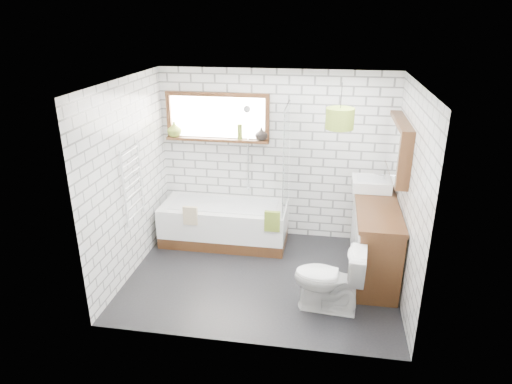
% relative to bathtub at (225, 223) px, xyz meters
% --- Properties ---
extents(floor, '(3.40, 2.60, 0.01)m').
position_rel_bathtub_xyz_m(floor, '(0.70, -0.90, -0.30)').
color(floor, black).
rests_on(floor, ground).
extents(ceiling, '(3.40, 2.60, 0.01)m').
position_rel_bathtub_xyz_m(ceiling, '(0.70, -0.90, 2.21)').
color(ceiling, white).
rests_on(ceiling, ground).
extents(wall_back, '(3.40, 0.01, 2.50)m').
position_rel_bathtub_xyz_m(wall_back, '(0.70, 0.41, 0.95)').
color(wall_back, white).
rests_on(wall_back, ground).
extents(wall_front, '(3.40, 0.01, 2.50)m').
position_rel_bathtub_xyz_m(wall_front, '(0.70, -2.20, 0.95)').
color(wall_front, white).
rests_on(wall_front, ground).
extents(wall_left, '(0.01, 2.60, 2.50)m').
position_rel_bathtub_xyz_m(wall_left, '(-1.01, -0.90, 0.95)').
color(wall_left, white).
rests_on(wall_left, ground).
extents(wall_right, '(0.01, 2.60, 2.50)m').
position_rel_bathtub_xyz_m(wall_right, '(2.40, -0.90, 0.95)').
color(wall_right, white).
rests_on(wall_right, ground).
extents(window, '(1.52, 0.16, 0.68)m').
position_rel_bathtub_xyz_m(window, '(-0.15, 0.36, 1.50)').
color(window, '#361D0F').
rests_on(window, wall_back).
extents(towel_radiator, '(0.06, 0.52, 1.00)m').
position_rel_bathtub_xyz_m(towel_radiator, '(-0.96, -0.90, 0.90)').
color(towel_radiator, white).
rests_on(towel_radiator, wall_left).
extents(mirror_cabinet, '(0.16, 1.20, 0.70)m').
position_rel_bathtub_xyz_m(mirror_cabinet, '(2.32, -0.30, 1.35)').
color(mirror_cabinet, '#361D0F').
rests_on(mirror_cabinet, wall_right).
extents(shower_riser, '(0.02, 0.02, 1.30)m').
position_rel_bathtub_xyz_m(shower_riser, '(0.30, 0.36, 1.05)').
color(shower_riser, silver).
rests_on(shower_riser, wall_back).
extents(bathtub, '(1.83, 0.81, 0.59)m').
position_rel_bathtub_xyz_m(bathtub, '(0.00, 0.00, 0.00)').
color(bathtub, white).
rests_on(bathtub, floor).
extents(shower_screen, '(0.02, 0.72, 1.50)m').
position_rel_bathtub_xyz_m(shower_screen, '(0.89, 0.00, 1.05)').
color(shower_screen, white).
rests_on(shower_screen, bathtub).
extents(towel_green, '(0.21, 0.06, 0.29)m').
position_rel_bathtub_xyz_m(towel_green, '(0.76, -0.40, 0.28)').
color(towel_green, olive).
rests_on(towel_green, bathtub).
extents(towel_beige, '(0.20, 0.05, 0.27)m').
position_rel_bathtub_xyz_m(towel_beige, '(-0.39, -0.40, 0.28)').
color(towel_beige, tan).
rests_on(towel_beige, bathtub).
extents(vanity, '(0.54, 1.69, 0.97)m').
position_rel_bathtub_xyz_m(vanity, '(2.12, -0.49, 0.19)').
color(vanity, '#361D0F').
rests_on(vanity, floor).
extents(basin, '(0.51, 0.45, 0.15)m').
position_rel_bathtub_xyz_m(basin, '(2.06, 0.01, 0.75)').
color(basin, white).
rests_on(basin, vanity).
extents(tap, '(0.04, 0.04, 0.17)m').
position_rel_bathtub_xyz_m(tap, '(2.22, 0.01, 0.81)').
color(tap, silver).
rests_on(tap, vanity).
extents(toilet, '(0.51, 0.82, 0.80)m').
position_rel_bathtub_xyz_m(toilet, '(1.55, -1.45, 0.11)').
color(toilet, white).
rests_on(toilet, floor).
extents(vase_olive, '(0.21, 0.21, 0.22)m').
position_rel_bathtub_xyz_m(vase_olive, '(-0.80, 0.33, 1.29)').
color(vase_olive, olive).
rests_on(vase_olive, window).
extents(vase_dark, '(0.23, 0.23, 0.19)m').
position_rel_bathtub_xyz_m(vase_dark, '(0.50, 0.33, 1.28)').
color(vase_dark, black).
rests_on(vase_dark, window).
extents(bottle, '(0.09, 0.09, 0.22)m').
position_rel_bathtub_xyz_m(bottle, '(0.18, 0.33, 1.29)').
color(bottle, olive).
rests_on(bottle, window).
extents(pendant, '(0.32, 0.32, 0.24)m').
position_rel_bathtub_xyz_m(pendant, '(1.57, -0.80, 1.80)').
color(pendant, olive).
rests_on(pendant, ceiling).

